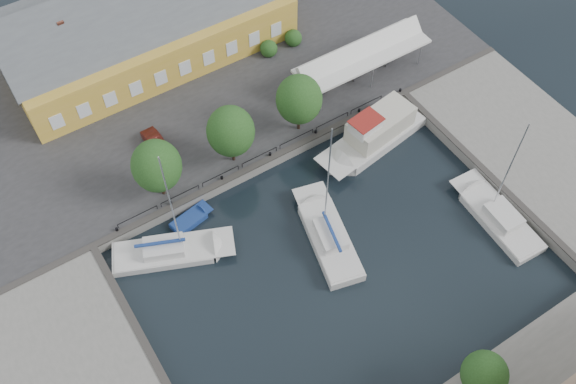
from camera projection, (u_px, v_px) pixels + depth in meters
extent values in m
plane|color=black|center=(327.00, 252.00, 53.54)|extent=(140.00, 140.00, 0.00)
cube|color=#2D2D30|center=(197.00, 82.00, 64.46)|extent=(56.00, 26.00, 1.00)
cube|color=slate|center=(536.00, 153.00, 59.07)|extent=(12.00, 24.00, 1.00)
cube|color=#383533|center=(262.00, 162.00, 57.75)|extent=(56.00, 0.60, 0.12)
cube|color=#383533|center=(158.00, 369.00, 46.57)|extent=(0.60, 24.00, 0.12)
cube|color=#383533|center=(491.00, 176.00, 56.82)|extent=(0.60, 24.00, 0.12)
cylinder|color=black|center=(117.00, 230.00, 53.38)|extent=(0.24, 0.24, 0.40)
cylinder|color=black|center=(171.00, 203.00, 54.95)|extent=(0.24, 0.24, 0.40)
cylinder|color=black|center=(222.00, 178.00, 56.53)|extent=(0.24, 0.24, 0.40)
cylinder|color=black|center=(270.00, 154.00, 58.10)|extent=(0.24, 0.24, 0.40)
cylinder|color=black|center=(316.00, 132.00, 59.67)|extent=(0.24, 0.24, 0.40)
cylinder|color=black|center=(359.00, 111.00, 61.24)|extent=(0.24, 0.24, 0.40)
cylinder|color=black|center=(400.00, 91.00, 62.82)|extent=(0.24, 0.24, 0.40)
cube|color=gold|center=(153.00, 40.00, 64.06)|extent=(28.00, 10.00, 4.50)
cube|color=#474C51|center=(147.00, 12.00, 61.22)|extent=(28.56, 7.60, 7.60)
cube|color=gold|center=(37.00, 46.00, 64.27)|extent=(6.00, 6.00, 3.50)
cube|color=brown|center=(61.00, 26.00, 57.20)|extent=(0.60, 0.60, 1.20)
cube|color=silver|center=(362.00, 56.00, 62.08)|extent=(14.00, 4.00, 0.25)
cylinder|color=silver|center=(321.00, 101.00, 60.40)|extent=(0.10, 0.10, 2.70)
cylinder|color=silver|center=(300.00, 78.00, 62.17)|extent=(0.10, 0.10, 2.70)
cylinder|color=silver|center=(372.00, 77.00, 62.29)|extent=(0.10, 0.10, 2.70)
cylinder|color=silver|center=(350.00, 56.00, 64.06)|extent=(0.10, 0.10, 2.70)
cylinder|color=silver|center=(420.00, 54.00, 64.17)|extent=(0.10, 0.10, 2.70)
cylinder|color=silver|center=(398.00, 34.00, 65.95)|extent=(0.10, 0.10, 2.70)
cylinder|color=black|center=(162.00, 186.00, 54.95)|extent=(0.30, 0.30, 2.10)
ellipsoid|color=#204719|center=(157.00, 166.00, 52.65)|extent=(4.20, 4.20, 4.83)
cylinder|color=black|center=(233.00, 152.00, 57.15)|extent=(0.30, 0.30, 2.10)
ellipsoid|color=#204719|center=(231.00, 131.00, 54.85)|extent=(4.20, 4.20, 4.83)
cylinder|color=black|center=(299.00, 121.00, 59.36)|extent=(0.30, 0.30, 2.10)
ellipsoid|color=#204719|center=(299.00, 99.00, 57.06)|extent=(4.20, 4.20, 4.83)
imported|color=#521812|center=(156.00, 144.00, 58.27)|extent=(1.53, 3.93, 1.28)
cube|color=silver|center=(331.00, 244.00, 53.78)|extent=(4.89, 8.57, 1.50)
cube|color=silver|center=(327.00, 229.00, 53.70)|extent=(5.16, 10.11, 0.08)
cube|color=silver|center=(330.00, 234.00, 52.88)|extent=(2.78, 3.63, 0.90)
cylinder|color=silver|center=(328.00, 181.00, 49.15)|extent=(0.12, 0.12, 12.12)
cube|color=navy|center=(332.00, 231.00, 52.16)|extent=(1.19, 3.97, 0.22)
cube|color=silver|center=(378.00, 138.00, 60.67)|extent=(9.81, 4.90, 1.80)
cube|color=silver|center=(370.00, 138.00, 59.45)|extent=(11.64, 5.04, 0.08)
cube|color=beige|center=(380.00, 124.00, 59.04)|extent=(6.83, 3.93, 2.20)
cube|color=silver|center=(366.00, 125.00, 57.09)|extent=(2.84, 2.30, 1.20)
cube|color=maroon|center=(366.00, 120.00, 56.57)|extent=(3.09, 2.44, 0.10)
cube|color=silver|center=(501.00, 225.00, 55.05)|extent=(3.47, 7.86, 1.30)
cube|color=silver|center=(496.00, 212.00, 54.98)|extent=(3.43, 9.39, 0.08)
cube|color=silver|center=(503.00, 216.00, 54.21)|extent=(2.24, 3.19, 0.90)
cylinder|color=silver|center=(509.00, 169.00, 50.93)|extent=(0.12, 0.12, 10.77)
cube|color=silver|center=(163.00, 255.00, 53.30)|extent=(8.71, 5.94, 1.30)
cube|color=silver|center=(175.00, 249.00, 52.84)|extent=(10.17, 6.47, 0.08)
cube|color=silver|center=(164.00, 247.00, 52.39)|extent=(3.81, 3.14, 0.90)
cylinder|color=silver|center=(171.00, 207.00, 48.08)|extent=(0.12, 0.12, 11.97)
cube|color=navy|center=(160.00, 243.00, 51.76)|extent=(3.86, 1.81, 0.22)
cube|color=navy|center=(189.00, 222.00, 55.20)|extent=(3.31, 2.10, 0.80)
cube|color=navy|center=(192.00, 217.00, 55.00)|extent=(3.90, 2.16, 0.08)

